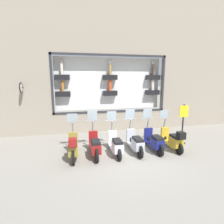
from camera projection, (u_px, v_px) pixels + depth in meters
The scene contains 9 objects.
ground_plane at pixel (128, 155), 7.11m from camera, with size 120.00×120.00×0.00m, color gray.
building_facade at pixel (110, 62), 9.82m from camera, with size 1.19×36.00×7.85m.
scooter_yellow_0 at pixel (173, 139), 7.55m from camera, with size 1.79×0.61×1.61m.
scooter_navy_1 at pixel (154, 141), 7.44m from camera, with size 1.80×0.60×1.70m.
scooter_silver_2 at pixel (135, 142), 7.27m from camera, with size 1.80×0.60×1.69m.
scooter_white_3 at pixel (116, 144), 7.09m from camera, with size 1.79×0.60×1.65m.
scooter_red_4 at pixel (95, 145), 6.92m from camera, with size 1.81×0.60×1.72m.
scooter_olive_5 at pixel (73, 147), 6.68m from camera, with size 1.81×0.61×1.62m.
shop_sign_post at pixel (183, 122), 8.22m from camera, with size 0.36×0.45×1.88m.
Camera 1 is at (-6.37, 2.06, 3.05)m, focal length 28.00 mm.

